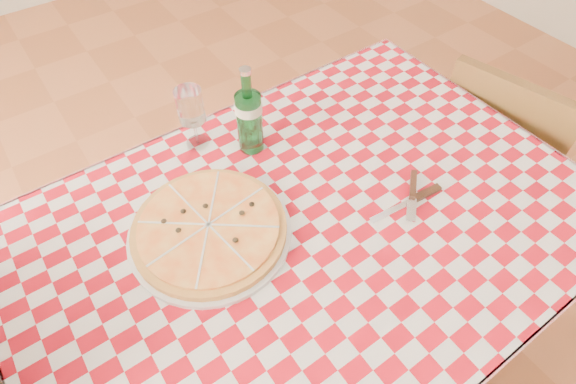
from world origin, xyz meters
name	(u,v)px	position (x,y,z in m)	size (l,w,h in m)	color
dining_table	(309,246)	(0.00, 0.00, 0.66)	(1.20, 0.80, 0.75)	brown
tablecloth	(311,223)	(0.00, 0.00, 0.75)	(1.30, 0.90, 0.01)	maroon
chair_near	(492,156)	(0.80, 0.02, 0.47)	(0.45, 0.45, 0.83)	brown
pizza_plate	(209,228)	(-0.20, 0.10, 0.78)	(0.36, 0.36, 0.05)	#CC8744
water_bottle	(249,111)	(0.02, 0.28, 0.88)	(0.07, 0.07, 0.24)	#186029
wine_glass	(193,119)	(-0.09, 0.37, 0.84)	(0.07, 0.07, 0.17)	silver
cutlery	(412,199)	(0.23, -0.09, 0.77)	(0.21, 0.18, 0.02)	silver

